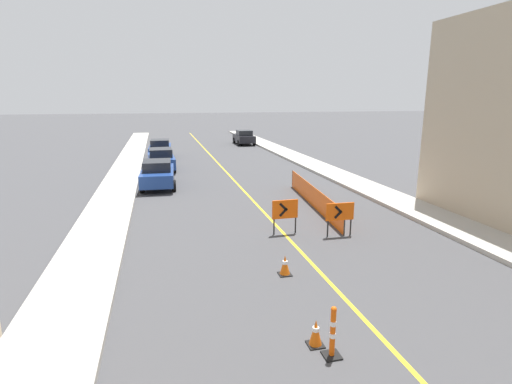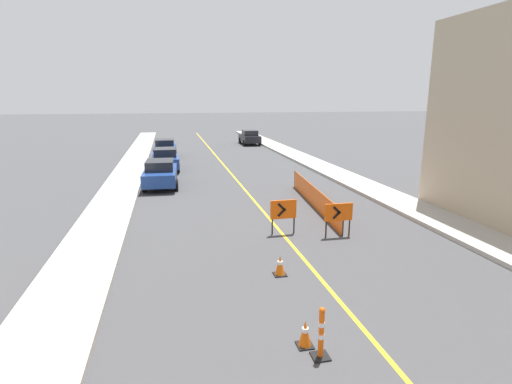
{
  "view_description": "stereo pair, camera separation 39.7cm",
  "coord_description": "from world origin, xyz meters",
  "px_view_note": "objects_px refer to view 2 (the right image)",
  "views": [
    {
      "loc": [
        -4.49,
        11.17,
        5.11
      ],
      "look_at": [
        -0.4,
        27.99,
        1.0
      ],
      "focal_mm": 28.0,
      "sensor_mm": 36.0,
      "label": 1
    },
    {
      "loc": [
        -4.1,
        11.08,
        5.11
      ],
      "look_at": [
        -0.4,
        27.99,
        1.0
      ],
      "focal_mm": 28.0,
      "sensor_mm": 36.0,
      "label": 2
    }
  ],
  "objects_px": {
    "delineator_post_rear": "(321,336)",
    "parked_car_curb_mid": "(165,159)",
    "parked_car_curb_near": "(160,173)",
    "parked_car_curb_far": "(165,148)",
    "traffic_cone_farthest": "(280,265)",
    "traffic_cone_fifth": "(305,334)",
    "arrow_barricade_secondary": "(338,214)",
    "parked_car_opposite_side": "(250,137)",
    "arrow_barricade_primary": "(283,211)"
  },
  "relations": [
    {
      "from": "traffic_cone_fifth",
      "to": "parked_car_curb_far",
      "type": "bearing_deg",
      "value": 95.83
    },
    {
      "from": "traffic_cone_farthest",
      "to": "parked_car_curb_near",
      "type": "bearing_deg",
      "value": 105.37
    },
    {
      "from": "arrow_barricade_primary",
      "to": "parked_car_opposite_side",
      "type": "distance_m",
      "value": 30.14
    },
    {
      "from": "arrow_barricade_primary",
      "to": "parked_car_curb_near",
      "type": "distance_m",
      "value": 10.66
    },
    {
      "from": "delineator_post_rear",
      "to": "parked_car_curb_near",
      "type": "relative_size",
      "value": 0.25
    },
    {
      "from": "traffic_cone_farthest",
      "to": "parked_car_curb_far",
      "type": "relative_size",
      "value": 0.14
    },
    {
      "from": "traffic_cone_fifth",
      "to": "traffic_cone_farthest",
      "type": "relative_size",
      "value": 0.97
    },
    {
      "from": "parked_car_curb_mid",
      "to": "traffic_cone_fifth",
      "type": "bearing_deg",
      "value": -84.09
    },
    {
      "from": "arrow_barricade_secondary",
      "to": "parked_car_curb_far",
      "type": "distance_m",
      "value": 23.24
    },
    {
      "from": "arrow_barricade_primary",
      "to": "arrow_barricade_secondary",
      "type": "relative_size",
      "value": 1.04
    },
    {
      "from": "arrow_barricade_primary",
      "to": "traffic_cone_fifth",
      "type": "bearing_deg",
      "value": -103.63
    },
    {
      "from": "delineator_post_rear",
      "to": "arrow_barricade_primary",
      "type": "bearing_deg",
      "value": 79.65
    },
    {
      "from": "delineator_post_rear",
      "to": "parked_car_curb_far",
      "type": "bearing_deg",
      "value": 96.1
    },
    {
      "from": "parked_car_opposite_side",
      "to": "arrow_barricade_primary",
      "type": "bearing_deg",
      "value": -98.59
    },
    {
      "from": "parked_car_curb_far",
      "to": "parked_car_opposite_side",
      "type": "xyz_separation_m",
      "value": [
        9.16,
        8.15,
        0.0
      ]
    },
    {
      "from": "traffic_cone_fifth",
      "to": "delineator_post_rear",
      "type": "relative_size",
      "value": 0.53
    },
    {
      "from": "traffic_cone_farthest",
      "to": "parked_car_opposite_side",
      "type": "distance_m",
      "value": 33.76
    },
    {
      "from": "arrow_barricade_primary",
      "to": "arrow_barricade_secondary",
      "type": "bearing_deg",
      "value": -22.2
    },
    {
      "from": "arrow_barricade_primary",
      "to": "parked_car_curb_far",
      "type": "distance_m",
      "value": 22.07
    },
    {
      "from": "parked_car_curb_far",
      "to": "arrow_barricade_primary",
      "type": "bearing_deg",
      "value": -76.15
    },
    {
      "from": "delineator_post_rear",
      "to": "traffic_cone_fifth",
      "type": "bearing_deg",
      "value": 113.18
    },
    {
      "from": "parked_car_curb_near",
      "to": "parked_car_opposite_side",
      "type": "height_order",
      "value": "same"
    },
    {
      "from": "traffic_cone_fifth",
      "to": "parked_car_curb_near",
      "type": "distance_m",
      "value": 16.82
    },
    {
      "from": "arrow_barricade_primary",
      "to": "parked_car_opposite_side",
      "type": "height_order",
      "value": "parked_car_opposite_side"
    },
    {
      "from": "arrow_barricade_secondary",
      "to": "parked_car_opposite_side",
      "type": "xyz_separation_m",
      "value": [
        2.8,
        30.5,
        -0.11
      ]
    },
    {
      "from": "arrow_barricade_primary",
      "to": "arrow_barricade_secondary",
      "type": "distance_m",
      "value": 2.05
    },
    {
      "from": "delineator_post_rear",
      "to": "arrow_barricade_secondary",
      "type": "distance_m",
      "value": 7.39
    },
    {
      "from": "traffic_cone_farthest",
      "to": "parked_car_opposite_side",
      "type": "relative_size",
      "value": 0.14
    },
    {
      "from": "delineator_post_rear",
      "to": "parked_car_curb_mid",
      "type": "xyz_separation_m",
      "value": [
        -3.09,
        22.57,
        0.33
      ]
    },
    {
      "from": "parked_car_curb_near",
      "to": "parked_car_opposite_side",
      "type": "bearing_deg",
      "value": 67.59
    },
    {
      "from": "arrow_barricade_secondary",
      "to": "parked_car_curb_mid",
      "type": "height_order",
      "value": "parked_car_curb_mid"
    },
    {
      "from": "traffic_cone_farthest",
      "to": "delineator_post_rear",
      "type": "height_order",
      "value": "delineator_post_rear"
    },
    {
      "from": "arrow_barricade_primary",
      "to": "parked_car_curb_far",
      "type": "relative_size",
      "value": 0.31
    },
    {
      "from": "arrow_barricade_secondary",
      "to": "parked_car_curb_mid",
      "type": "bearing_deg",
      "value": 112.88
    },
    {
      "from": "parked_car_curb_near",
      "to": "parked_car_curb_far",
      "type": "bearing_deg",
      "value": 91.39
    },
    {
      "from": "traffic_cone_farthest",
      "to": "parked_car_curb_far",
      "type": "distance_m",
      "value": 25.32
    },
    {
      "from": "arrow_barricade_secondary",
      "to": "parked_car_curb_mid",
      "type": "relative_size",
      "value": 0.3
    },
    {
      "from": "arrow_barricade_secondary",
      "to": "parked_car_curb_far",
      "type": "relative_size",
      "value": 0.3
    },
    {
      "from": "traffic_cone_farthest",
      "to": "delineator_post_rear",
      "type": "distance_m",
      "value": 3.89
    },
    {
      "from": "parked_car_curb_far",
      "to": "parked_car_opposite_side",
      "type": "bearing_deg",
      "value": 43.91
    },
    {
      "from": "traffic_cone_fifth",
      "to": "arrow_barricade_secondary",
      "type": "relative_size",
      "value": 0.46
    },
    {
      "from": "traffic_cone_farthest",
      "to": "arrow_barricade_secondary",
      "type": "height_order",
      "value": "arrow_barricade_secondary"
    },
    {
      "from": "arrow_barricade_secondary",
      "to": "arrow_barricade_primary",
      "type": "bearing_deg",
      "value": 160.17
    },
    {
      "from": "traffic_cone_fifth",
      "to": "parked_car_curb_mid",
      "type": "relative_size",
      "value": 0.14
    },
    {
      "from": "traffic_cone_farthest",
      "to": "parked_car_curb_mid",
      "type": "relative_size",
      "value": 0.14
    },
    {
      "from": "parked_car_curb_mid",
      "to": "parked_car_curb_far",
      "type": "relative_size",
      "value": 1.0
    },
    {
      "from": "parked_car_curb_mid",
      "to": "parked_car_curb_far",
      "type": "distance_m",
      "value": 6.4
    },
    {
      "from": "traffic_cone_fifth",
      "to": "parked_car_opposite_side",
      "type": "relative_size",
      "value": 0.14
    },
    {
      "from": "parked_car_curb_mid",
      "to": "parked_car_curb_far",
      "type": "bearing_deg",
      "value": 88.45
    },
    {
      "from": "parked_car_opposite_side",
      "to": "arrow_barricade_secondary",
      "type": "bearing_deg",
      "value": -94.84
    }
  ]
}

